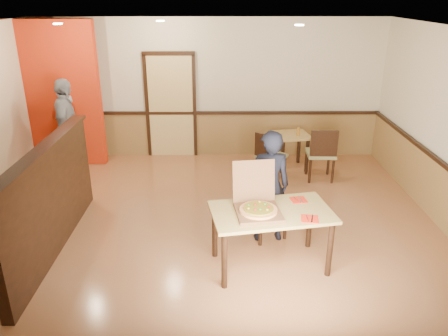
% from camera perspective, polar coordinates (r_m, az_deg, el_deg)
% --- Properties ---
extents(floor, '(7.00, 7.00, 0.00)m').
position_cam_1_polar(floor, '(6.23, -2.49, -9.32)').
color(floor, '#A76941').
rests_on(floor, ground).
extents(ceiling, '(7.00, 7.00, 0.00)m').
position_cam_1_polar(ceiling, '(5.34, -3.00, 17.28)').
color(ceiling, black).
rests_on(ceiling, wall_back).
extents(wall_back, '(7.00, 0.00, 7.00)m').
position_cam_1_polar(wall_back, '(9.01, -1.87, 10.24)').
color(wall_back, beige).
rests_on(wall_back, floor).
extents(wainscot_back, '(7.00, 0.04, 0.90)m').
position_cam_1_polar(wainscot_back, '(9.22, -1.80, 4.41)').
color(wainscot_back, olive).
rests_on(wainscot_back, floor).
extents(chair_rail_back, '(7.00, 0.06, 0.06)m').
position_cam_1_polar(chair_rail_back, '(9.07, -1.84, 7.21)').
color(chair_rail_back, black).
rests_on(chair_rail_back, wall_back).
extents(back_door, '(0.90, 0.06, 2.10)m').
position_cam_1_polar(back_door, '(9.10, -6.93, 7.96)').
color(back_door, tan).
rests_on(back_door, wall_back).
extents(booth_partition, '(0.20, 3.10, 1.44)m').
position_cam_1_polar(booth_partition, '(6.12, -21.78, -3.81)').
color(booth_partition, black).
rests_on(booth_partition, floor).
extents(red_accent_panel, '(1.60, 0.20, 2.78)m').
position_cam_1_polar(red_accent_panel, '(9.08, -20.81, 8.92)').
color(red_accent_panel, red).
rests_on(red_accent_panel, floor).
extents(spot_a, '(0.14, 0.14, 0.02)m').
position_cam_1_polar(spot_a, '(7.57, -20.89, 17.20)').
color(spot_a, '#FFE8B2').
rests_on(spot_a, ceiling).
extents(spot_b, '(0.14, 0.14, 0.02)m').
position_cam_1_polar(spot_b, '(7.90, -8.31, 18.48)').
color(spot_b, '#FFE8B2').
rests_on(spot_b, ceiling).
extents(spot_c, '(0.14, 0.14, 0.02)m').
position_cam_1_polar(spot_c, '(6.93, 9.81, 17.93)').
color(spot_c, '#FFE8B2').
rests_on(spot_c, ceiling).
extents(main_table, '(1.58, 1.08, 0.78)m').
position_cam_1_polar(main_table, '(5.39, 6.19, -6.61)').
color(main_table, '#AE8B49').
rests_on(main_table, floor).
extents(diner_chair, '(0.64, 0.64, 0.97)m').
position_cam_1_polar(diner_chair, '(6.16, 5.23, -4.15)').
color(diner_chair, olive).
rests_on(diner_chair, floor).
extents(side_chair_left, '(0.64, 0.64, 0.91)m').
position_cam_1_polar(side_chair_left, '(7.96, 5.93, 1.78)').
color(side_chair_left, olive).
rests_on(side_chair_left, floor).
extents(side_chair_right, '(0.51, 0.51, 1.01)m').
position_cam_1_polar(side_chair_right, '(8.08, 12.62, 2.03)').
color(side_chair_right, olive).
rests_on(side_chair_right, floor).
extents(side_table, '(0.74, 0.74, 0.69)m').
position_cam_1_polar(side_table, '(8.58, 8.81, 3.29)').
color(side_table, '#AE8B49').
rests_on(side_table, floor).
extents(diner, '(0.62, 0.44, 1.59)m').
position_cam_1_polar(diner, '(5.92, 5.88, -2.46)').
color(diner, black).
rests_on(diner, floor).
extents(passerby, '(0.57, 1.11, 1.82)m').
position_cam_1_polar(passerby, '(8.56, -19.76, 4.93)').
color(passerby, gray).
rests_on(passerby, floor).
extents(pizza_box, '(0.60, 0.68, 0.56)m').
position_cam_1_polar(pizza_box, '(5.27, 4.39, -5.04)').
color(pizza_box, brown).
rests_on(pizza_box, main_table).
extents(pizza, '(0.58, 0.58, 0.03)m').
position_cam_1_polar(pizza, '(5.22, 4.51, -5.49)').
color(pizza, '#E99D55').
rests_on(pizza, pizza_box).
extents(napkin_near, '(0.23, 0.23, 0.01)m').
position_cam_1_polar(napkin_near, '(5.22, 11.13, -6.52)').
color(napkin_near, red).
rests_on(napkin_near, main_table).
extents(napkin_far, '(0.22, 0.22, 0.01)m').
position_cam_1_polar(napkin_far, '(5.65, 9.70, -4.12)').
color(napkin_far, red).
rests_on(napkin_far, main_table).
extents(condiment, '(0.06, 0.06, 0.15)m').
position_cam_1_polar(condiment, '(8.44, 9.69, 4.69)').
color(condiment, '#9A641C').
rests_on(condiment, side_table).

